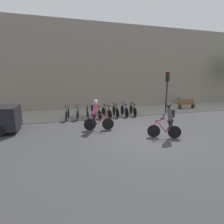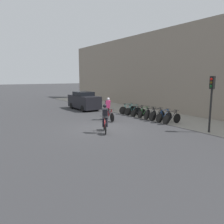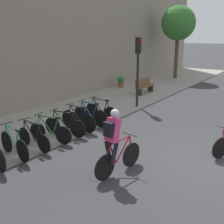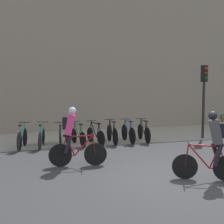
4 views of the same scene
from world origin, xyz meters
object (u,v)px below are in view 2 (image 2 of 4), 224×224
parked_bike_2 (138,112)px  parked_bike_5 (157,115)px  parked_bike_6 (164,117)px  cyclist_pink (108,108)px  parked_bike_7 (172,118)px  parked_bike_1 (133,111)px  parked_bike_3 (144,113)px  parked_car (84,101)px  parked_bike_4 (150,114)px  cyclist_grey (105,118)px  traffic_light_pole (211,94)px  parked_bike_0 (128,110)px

parked_bike_2 → parked_bike_5: parked_bike_5 is taller
parked_bike_2 → parked_bike_6: size_ratio=0.94×
parked_bike_2 → cyclist_pink: bearing=-90.0°
parked_bike_6 → parked_bike_7: 0.73m
cyclist_pink → parked_bike_1: 3.23m
parked_bike_1 → parked_bike_3: 1.47m
parked_bike_6 → parked_car: parked_car is taller
parked_bike_5 → parked_car: 8.80m
cyclist_pink → parked_bike_4: (1.46, 3.09, -0.55)m
parked_bike_4 → cyclist_grey: bearing=-72.4°
cyclist_pink → parked_bike_7: (3.66, 3.09, -0.54)m
parked_bike_5 → traffic_light_pole: traffic_light_pole is taller
parked_bike_1 → parked_bike_3: parked_bike_1 is taller
cyclist_pink → cyclist_grey: 3.95m
parked_bike_6 → parked_car: 9.52m
parked_bike_7 → parked_bike_0: bearing=180.0°
parked_bike_0 → parked_bike_7: (5.13, -0.00, -0.01)m
traffic_light_pole → parked_bike_5: bearing=178.8°
parked_bike_5 → parked_bike_7: size_ratio=0.98×
parked_bike_7 → parked_car: bearing=-169.0°
cyclist_grey → parked_bike_6: 5.46m
parked_bike_2 → parked_bike_4: size_ratio=0.97×
parked_bike_7 → traffic_light_pole: size_ratio=0.51×
parked_bike_0 → parked_bike_1: size_ratio=1.00×
parked_bike_7 → parked_bike_2: bearing=-180.0°
parked_bike_1 → parked_bike_4: 2.20m
parked_bike_5 → parked_bike_6: (0.73, -0.00, -0.01)m
cyclist_pink → parked_bike_2: cyclist_pink is taller
parked_bike_2 → parked_bike_7: size_ratio=0.93×
parked_bike_0 → parked_bike_6: parked_bike_0 is taller
cyclist_pink → parked_bike_7: 4.82m
parked_bike_0 → parked_bike_6: 4.39m
cyclist_pink → parked_bike_3: 3.23m
cyclist_grey → parked_bike_3: size_ratio=1.06×
parked_bike_4 → traffic_light_pole: (5.17, -0.09, 1.98)m
cyclist_pink → parked_bike_5: bearing=54.7°
parked_bike_0 → cyclist_pink: bearing=-64.6°
cyclist_pink → cyclist_grey: cyclist_pink is taller
traffic_light_pole → parked_bike_7: bearing=178.3°
parked_bike_5 → parked_bike_0: bearing=180.0°
parked_bike_5 → parked_bike_3: bearing=-179.9°
cyclist_grey → parked_bike_7: size_ratio=1.02×
parked_bike_1 → parked_bike_3: bearing=-0.1°
parked_bike_4 → parked_bike_6: bearing=0.1°
parked_bike_5 → parked_bike_6: bearing=-0.0°
parked_bike_3 → traffic_light_pole: bearing=-0.9°
cyclist_grey → parked_car: size_ratio=0.41×
parked_bike_1 → parked_car: bearing=-160.9°
parked_bike_0 → traffic_light_pole: 8.34m
cyclist_grey → parked_bike_3: cyclist_grey is taller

